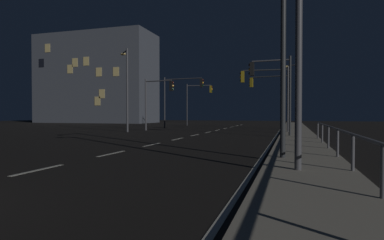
# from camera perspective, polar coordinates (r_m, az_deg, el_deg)

# --- Properties ---
(ground_plane) EXTENTS (112.00, 112.00, 0.00)m
(ground_plane) POSITION_cam_1_polar(r_m,az_deg,el_deg) (21.36, -2.13, -3.27)
(ground_plane) COLOR black
(ground_plane) RESTS_ON ground
(sidewalk_right) EXTENTS (2.48, 77.00, 0.14)m
(sidewalk_right) POSITION_cam_1_polar(r_m,az_deg,el_deg) (20.19, 18.31, -3.38)
(sidewalk_right) COLOR #9E937F
(sidewalk_right) RESTS_ON ground
(lane_markings_center) EXTENTS (0.14, 50.00, 0.01)m
(lane_markings_center) POSITION_cam_1_polar(r_m,az_deg,el_deg) (24.69, 0.54, -2.66)
(lane_markings_center) COLOR silver
(lane_markings_center) RESTS_ON ground
(lane_edge_line) EXTENTS (0.14, 53.00, 0.01)m
(lane_edge_line) POSITION_cam_1_polar(r_m,az_deg,el_deg) (25.19, 14.67, -2.62)
(lane_edge_line) COLOR silver
(lane_edge_line) RESTS_ON ground
(traffic_light_near_left) EXTENTS (4.04, 0.53, 5.41)m
(traffic_light_near_left) POSITION_cam_1_polar(r_m,az_deg,el_deg) (27.98, 13.00, 5.85)
(traffic_light_near_left) COLOR #4C4C51
(traffic_light_near_left) RESTS_ON sidewalk_right
(traffic_light_far_left) EXTENTS (3.16, 0.69, 5.01)m
(traffic_light_far_left) POSITION_cam_1_polar(r_m,az_deg,el_deg) (31.20, -6.03, 4.54)
(traffic_light_far_left) COLOR #4C4C51
(traffic_light_far_left) RESTS_ON ground
(traffic_light_mid_left) EXTENTS (2.92, 0.37, 5.43)m
(traffic_light_mid_left) POSITION_cam_1_polar(r_m,az_deg,el_deg) (23.31, 13.91, 6.68)
(traffic_light_mid_left) COLOR #2D3033
(traffic_light_mid_left) RESTS_ON sidewalk_right
(traffic_light_far_right) EXTENTS (3.67, 0.41, 5.72)m
(traffic_light_far_right) POSITION_cam_1_polar(r_m,az_deg,el_deg) (44.32, 0.99, 4.18)
(traffic_light_far_right) COLOR #38383D
(traffic_light_far_right) RESTS_ON ground
(traffic_light_mid_right) EXTENTS (3.96, 0.71, 5.45)m
(traffic_light_mid_right) POSITION_cam_1_polar(r_m,az_deg,el_deg) (33.28, 13.72, 5.13)
(traffic_light_mid_right) COLOR #2D3033
(traffic_light_mid_right) RESTS_ON sidewalk_right
(traffic_light_near_right) EXTENTS (4.80, 0.61, 5.78)m
(traffic_light_near_right) POSITION_cam_1_polar(r_m,az_deg,el_deg) (36.37, -1.99, 5.01)
(traffic_light_near_right) COLOR #38383D
(traffic_light_near_right) RESTS_ON ground
(street_lamp_far_end) EXTENTS (1.61, 0.71, 6.65)m
(street_lamp_far_end) POSITION_cam_1_polar(r_m,az_deg,el_deg) (35.07, 17.87, 5.18)
(street_lamp_far_end) COLOR #38383D
(street_lamp_far_end) RESTS_ON sidewalk_right
(street_lamp_mid_block) EXTENTS (0.56, 2.29, 7.53)m
(street_lamp_mid_block) POSITION_cam_1_polar(r_m,az_deg,el_deg) (11.47, 15.55, 16.49)
(street_lamp_mid_block) COLOR #2D3033
(street_lamp_mid_block) RESTS_ON sidewalk_right
(street_lamp_across_street) EXTENTS (1.60, 0.45, 6.51)m
(street_lamp_across_street) POSITION_cam_1_polar(r_m,az_deg,el_deg) (9.33, 16.70, 16.23)
(street_lamp_across_street) COLOR #4C4C51
(street_lamp_across_street) RESTS_ON sidewalk_right
(street_lamp_corner) EXTENTS (1.40, 1.42, 7.46)m
(street_lamp_corner) POSITION_cam_1_polar(r_m,az_deg,el_deg) (29.94, -11.44, 6.51)
(street_lamp_corner) COLOR #4C4C51
(street_lamp_corner) RESTS_ON ground
(barrier_fence) EXTENTS (0.09, 20.35, 0.98)m
(barrier_fence) POSITION_cam_1_polar(r_m,az_deg,el_deg) (10.89, 25.19, -3.00)
(barrier_fence) COLOR #59595E
(barrier_fence) RESTS_ON sidewalk_right
(building_distant) EXTENTS (21.49, 8.61, 16.04)m
(building_distant) POSITION_cam_1_polar(r_m,az_deg,el_deg) (62.81, -16.42, 6.90)
(building_distant) COLOR #4C515B
(building_distant) RESTS_ON ground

